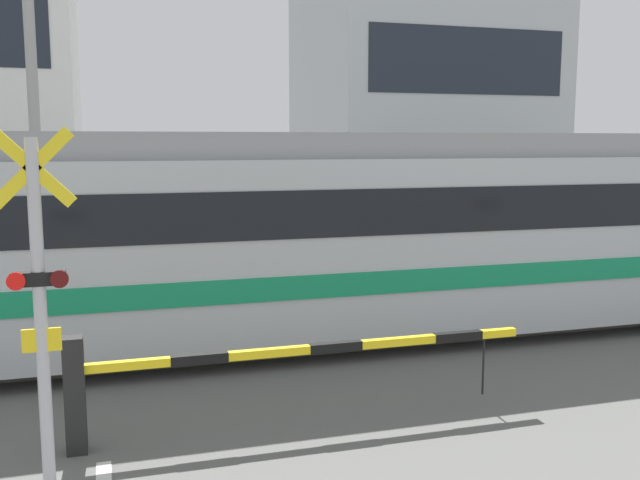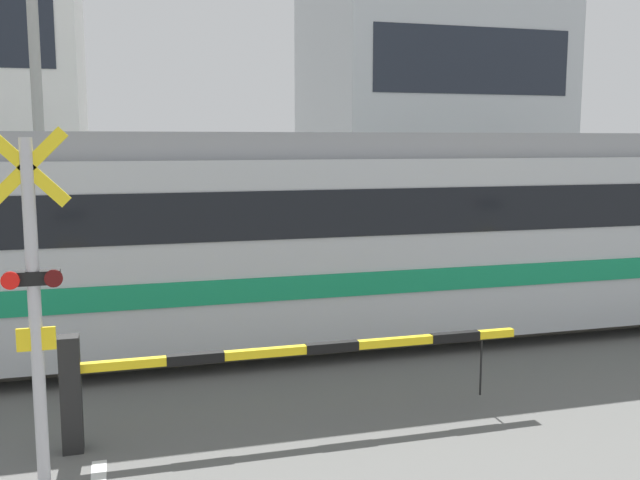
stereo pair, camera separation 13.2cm
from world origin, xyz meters
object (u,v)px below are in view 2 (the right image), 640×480
object	(u,v)px
commuter_train	(402,228)
crossing_signal_left	(34,297)
crossing_barrier_far	(378,260)
pedestrian	(207,238)
crossing_barrier_near	(214,368)

from	to	relation	value
commuter_train	crossing_signal_left	world-z (taller)	crossing_signal_left
commuter_train	crossing_barrier_far	world-z (taller)	commuter_train
crossing_barrier_far	pedestrian	distance (m)	3.88
commuter_train	crossing_barrier_near	world-z (taller)	commuter_train
commuter_train	crossing_barrier_far	distance (m)	2.95
crossing_barrier_far	crossing_signal_left	size ratio (longest dim) A/B	1.57
crossing_barrier_near	commuter_train	bearing A→B (deg)	43.17
commuter_train	pedestrian	xyz separation A→B (m)	(-2.47, 5.05, -0.72)
crossing_barrier_far	pedestrian	world-z (taller)	pedestrian
crossing_barrier_far	crossing_signal_left	xyz separation A→B (m)	(-5.67, -6.74, 1.03)
commuter_train	crossing_barrier_near	bearing A→B (deg)	-136.83
commuter_train	crossing_signal_left	xyz separation A→B (m)	(-5.04, -4.03, 0.05)
crossing_barrier_near	crossing_signal_left	distance (m)	2.08
crossing_barrier_near	crossing_signal_left	xyz separation A→B (m)	(-1.62, -0.81, 1.03)
crossing_barrier_far	crossing_signal_left	bearing A→B (deg)	-130.05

